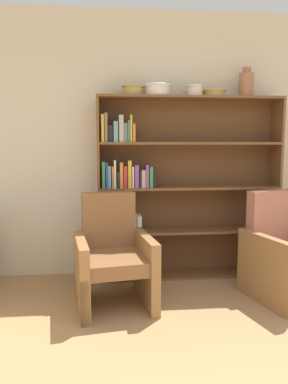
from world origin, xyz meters
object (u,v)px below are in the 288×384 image
object	(u,v)px
bowl_brass	(133,90)
vase_tall	(246,84)
bookshelf	(171,193)
armchair_leather	(113,258)
armchair_cushioned	(285,253)
bowl_copper	(195,90)
bowl_olive	(214,93)
bowl_sage	(157,90)

from	to	relation	value
bowl_brass	vase_tall	size ratio (longest dim) A/B	0.76
bookshelf	armchair_leather	size ratio (longest dim) A/B	1.96
armchair_leather	armchair_cushioned	distance (m)	1.57
bowl_copper	vase_tall	size ratio (longest dim) A/B	0.61
bookshelf	bowl_brass	size ratio (longest dim) A/B	8.31
bookshelf	armchair_leather	bearing A→B (deg)	-134.09
bowl_brass	bowl_copper	world-z (taller)	bowl_copper
bowl_copper	armchair_cushioned	bearing A→B (deg)	-40.49
bookshelf	armchair_leather	world-z (taller)	bookshelf
bowl_copper	armchair_leather	size ratio (longest dim) A/B	0.19
bowl_olive	vase_tall	distance (m)	0.34
bowl_copper	vase_tall	distance (m)	0.53
bowl_olive	armchair_leather	bearing A→B (deg)	-149.36
bowl_copper	armchair_cushioned	world-z (taller)	bowl_copper
bookshelf	vase_tall	xyz separation A→B (m)	(0.76, -0.02, 1.11)
bowl_copper	vase_tall	bearing A→B (deg)	-0.00
bowl_sage	armchair_cushioned	distance (m)	1.99
vase_tall	armchair_leather	distance (m)	2.19
bowl_olive	armchair_cushioned	xyz separation A→B (m)	(0.53, -0.62, -1.50)
bookshelf	armchair_leather	distance (m)	1.01
bowl_sage	bowl_copper	xyz separation A→B (m)	(0.38, 0.00, -0.00)
bookshelf	vase_tall	world-z (taller)	vase_tall
bowl_sage	bowl_copper	world-z (taller)	bowl_sage
bowl_sage	vase_tall	bearing A→B (deg)	-0.00
bowl_copper	armchair_leather	bearing A→B (deg)	-143.82
bookshelf	bowl_sage	bearing A→B (deg)	-173.48
bowl_sage	armchair_leather	bearing A→B (deg)	-126.92
bookshelf	vase_tall	distance (m)	1.35
bowl_sage	vase_tall	size ratio (longest dim) A/B	0.93
bowl_brass	armchair_cushioned	size ratio (longest dim) A/B	0.24
bowl_brass	bowl_sage	xyz separation A→B (m)	(0.24, 0.00, 0.01)
bookshelf	bowl_olive	xyz separation A→B (m)	(0.43, -0.02, 1.03)
bowl_sage	armchair_leather	distance (m)	1.71
bowl_sage	armchair_leather	world-z (taller)	bowl_sage
vase_tall	bowl_olive	bearing A→B (deg)	180.00
bookshelf	bowl_olive	world-z (taller)	bowl_olive
vase_tall	bowl_copper	bearing A→B (deg)	180.00
bookshelf	bowl_sage	world-z (taller)	bowl_sage
bookshelf	bowl_sage	distance (m)	1.06
armchair_cushioned	bookshelf	bearing A→B (deg)	-49.74
vase_tall	armchair_leather	world-z (taller)	vase_tall
bowl_brass	armchair_leather	distance (m)	1.66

